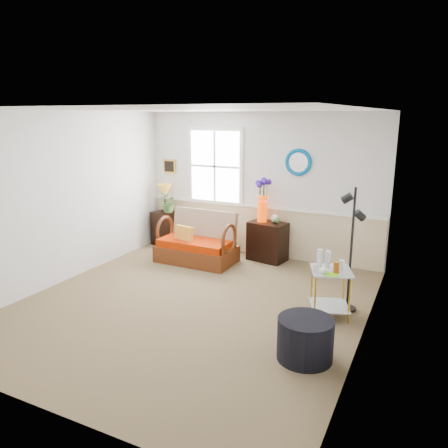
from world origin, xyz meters
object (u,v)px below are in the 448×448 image
at_px(floor_lamp, 351,250).
at_px(cabinet, 267,241).
at_px(loveseat, 196,238).
at_px(lamp_stand, 164,228).
at_px(ottoman, 305,339).
at_px(side_table, 330,293).

bearing_deg(floor_lamp, cabinet, 131.71).
relative_size(loveseat, lamp_stand, 2.02).
bearing_deg(ottoman, side_table, 90.05).
relative_size(lamp_stand, cabinet, 0.96).
bearing_deg(loveseat, ottoman, -40.30).
bearing_deg(floor_lamp, side_table, -127.76).
xyz_separation_m(lamp_stand, cabinet, (2.22, -0.03, 0.01)).
distance_m(cabinet, side_table, 2.32).
xyz_separation_m(loveseat, lamp_stand, (-1.12, 0.66, -0.11)).
bearing_deg(side_table, lamp_stand, 154.40).
bearing_deg(cabinet, ottoman, -52.32).
height_order(cabinet, ottoman, cabinet).
xyz_separation_m(loveseat, ottoman, (2.61, -2.27, -0.21)).
relative_size(loveseat, cabinet, 1.95).
relative_size(lamp_stand, floor_lamp, 0.40).
bearing_deg(cabinet, lamp_stand, -170.51).
relative_size(loveseat, side_table, 2.15).
bearing_deg(cabinet, floor_lamp, -30.69).
distance_m(lamp_stand, side_table, 4.14).
xyz_separation_m(lamp_stand, side_table, (3.73, -1.79, -0.02)).
bearing_deg(loveseat, lamp_stand, 150.46).
distance_m(side_table, floor_lamp, 0.62).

